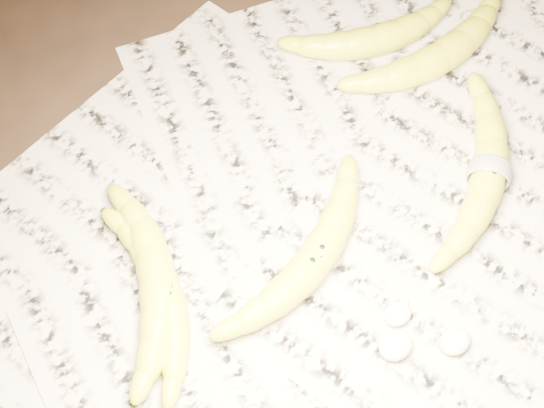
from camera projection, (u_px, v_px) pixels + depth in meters
ground at (296, 232)px, 0.82m from camera, size 3.00×3.00×0.00m
newspaper_patch at (340, 237)px, 0.81m from camera, size 0.90×0.70×0.01m
banana_left_a at (165, 291)px, 0.76m from camera, size 0.10×0.20×0.03m
banana_left_b at (157, 280)px, 0.76m from camera, size 0.14×0.21×0.04m
banana_center at (315, 259)px, 0.77m from camera, size 0.23×0.13×0.04m
banana_taped at (490, 172)px, 0.83m from camera, size 0.22×0.19×0.04m
banana_upper_a at (441, 55)px, 0.91m from camera, size 0.21×0.07×0.04m
banana_upper_b at (375, 39)px, 0.92m from camera, size 0.20×0.12×0.04m
measuring_tape at (490, 172)px, 0.83m from camera, size 0.03×0.04×0.05m
flesh_chunk_a at (396, 344)px, 0.74m from camera, size 0.04×0.03×0.02m
flesh_chunk_b at (456, 340)px, 0.74m from camera, size 0.03×0.03×0.02m
flesh_chunk_c at (398, 313)px, 0.76m from camera, size 0.03×0.02×0.02m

